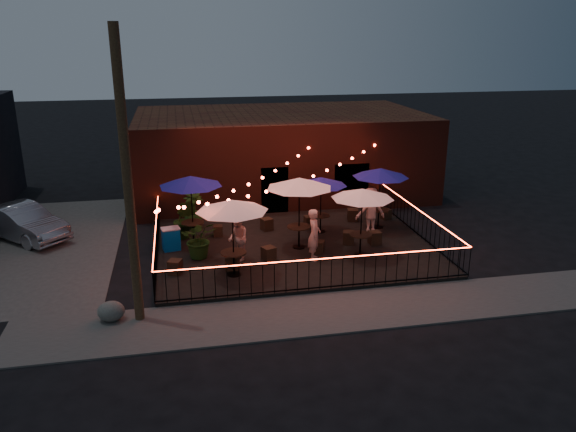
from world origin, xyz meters
name	(u,v)px	position (x,y,z in m)	size (l,w,h in m)	color
ground	(305,269)	(0.00, 0.00, 0.00)	(110.00, 110.00, 0.00)	black
patio	(293,246)	(0.00, 2.00, 0.07)	(10.00, 8.00, 0.15)	black
sidewalk	(331,312)	(0.00, -3.25, 0.03)	(18.00, 2.50, 0.05)	#413E3C
brick_building	(280,153)	(1.00, 9.99, 2.00)	(14.00, 8.00, 4.00)	#3C1810
utility_pole	(128,183)	(-5.40, -2.60, 4.00)	(0.26, 0.26, 8.00)	#342015
fence_front	(320,274)	(0.00, -2.00, 0.66)	(10.00, 0.04, 1.04)	black
fence_left	(157,241)	(-5.00, 2.00, 0.66)	(0.04, 8.00, 1.04)	black
fence_right	(419,223)	(5.00, 2.00, 0.66)	(0.04, 8.00, 1.04)	black
festoon_lights	(268,187)	(-1.01, 1.70, 2.52)	(10.02, 8.72, 1.32)	#FF3824
cafe_table_0	(232,207)	(-2.49, -0.34, 2.50)	(2.38, 2.38, 2.57)	black
cafe_table_1	(190,182)	(-3.67, 2.98, 2.52)	(2.92, 2.92, 2.59)	black
cafe_table_2	(299,184)	(0.14, 1.67, 2.58)	(2.68, 2.68, 2.66)	black
cafe_table_3	(321,182)	(1.34, 3.17, 2.20)	(2.68, 2.68, 2.25)	black
cafe_table_4	(362,195)	(2.15, 0.58, 2.38)	(2.85, 2.85, 2.44)	black
cafe_table_5	(381,173)	(3.80, 3.25, 2.41)	(2.88, 2.88, 2.48)	black
bistro_chair_0	(175,267)	(-4.38, 0.13, 0.39)	(0.40, 0.40, 0.48)	black
bistro_chair_1	(232,263)	(-2.49, 0.09, 0.40)	(0.42, 0.42, 0.50)	black
bistro_chair_2	(184,230)	(-4.01, 3.92, 0.36)	(0.35, 0.35, 0.41)	black
bistro_chair_3	(218,231)	(-2.71, 3.49, 0.36)	(0.35, 0.35, 0.42)	black
bistro_chair_4	(269,254)	(-1.16, 0.67, 0.39)	(0.41, 0.41, 0.49)	black
bistro_chair_5	(319,247)	(0.73, 1.02, 0.37)	(0.37, 0.37, 0.44)	black
bistro_chair_6	(267,224)	(-0.72, 3.82, 0.39)	(0.41, 0.41, 0.48)	black
bistro_chair_7	(310,222)	(1.04, 3.76, 0.39)	(0.40, 0.40, 0.48)	black
bistro_chair_8	(349,238)	(2.05, 1.65, 0.39)	(0.41, 0.41, 0.49)	black
bistro_chair_9	(375,238)	(3.01, 1.45, 0.40)	(0.42, 0.42, 0.49)	black
bistro_chair_10	(353,215)	(3.03, 4.26, 0.40)	(0.43, 0.43, 0.51)	black
bistro_chair_11	(386,214)	(4.49, 4.21, 0.37)	(0.37, 0.37, 0.43)	black
patron_a	(314,235)	(0.40, 0.42, 1.07)	(0.67, 0.44, 1.85)	#D9A88C
patron_b	(238,238)	(-2.20, 0.90, 0.96)	(0.78, 0.61, 1.62)	tan
patron_c	(371,211)	(3.23, 2.64, 1.08)	(1.20, 0.69, 1.86)	#D8B192
potted_shrub_a	(200,239)	(-3.50, 1.40, 0.84)	(1.25, 1.08, 1.39)	#133D14
potted_shrub_b	(184,219)	(-3.98, 3.48, 0.93)	(0.85, 0.69, 1.55)	#0E3810
potted_shrub_c	(193,210)	(-3.59, 4.78, 0.88)	(0.82, 0.82, 1.47)	#0D400E
cooler	(171,239)	(-4.50, 2.33, 0.58)	(0.73, 0.59, 0.86)	#074DA2
boulder	(111,311)	(-6.17, -2.54, 0.32)	(0.82, 0.70, 0.64)	#43433F
car_silver	(22,222)	(-10.19, 5.04, 0.69)	(1.46, 4.18, 1.38)	gray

